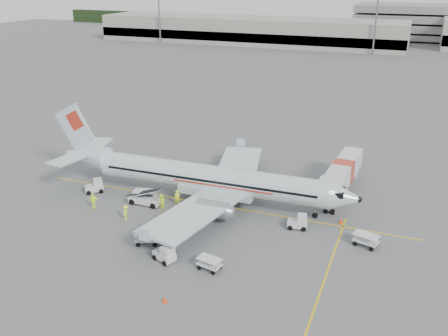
{
  "coord_description": "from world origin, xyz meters",
  "views": [
    {
      "loc": [
        19.07,
        -47.03,
        24.68
      ],
      "look_at": [
        0.0,
        2.0,
        3.8
      ],
      "focal_mm": 40.0,
      "sensor_mm": 36.0,
      "label": 1
    }
  ],
  "objects": [
    {
      "name": "ground",
      "position": [
        0.0,
        0.0,
        0.0
      ],
      "size": [
        360.0,
        360.0,
        0.0
      ],
      "primitive_type": "plane",
      "color": "#56595B"
    },
    {
      "name": "stripe_lead",
      "position": [
        0.0,
        0.0,
        0.01
      ],
      "size": [
        44.0,
        0.2,
        0.01
      ],
      "primitive_type": "cube",
      "color": "yellow",
      "rests_on": "ground"
    },
    {
      "name": "stripe_cross",
      "position": [
        14.0,
        -8.0,
        0.01
      ],
      "size": [
        0.2,
        20.0,
        0.01
      ],
      "primitive_type": "cube",
      "color": "yellow",
      "rests_on": "ground"
    },
    {
      "name": "terminal_west",
      "position": [
        -40.0,
        130.0,
        4.5
      ],
      "size": [
        110.0,
        22.0,
        9.0
      ],
      "primitive_type": null,
      "color": "gray",
      "rests_on": "ground"
    },
    {
      "name": "parking_garage",
      "position": [
        25.0,
        160.0,
        7.0
      ],
      "size": [
        62.0,
        24.0,
        14.0
      ],
      "primitive_type": null,
      "color": "slate",
      "rests_on": "ground"
    },
    {
      "name": "treeline",
      "position": [
        0.0,
        175.0,
        3.0
      ],
      "size": [
        300.0,
        3.0,
        6.0
      ],
      "primitive_type": null,
      "color": "black",
      "rests_on": "ground"
    },
    {
      "name": "mast_west",
      "position": [
        -70.0,
        118.0,
        11.0
      ],
      "size": [
        3.2,
        1.2,
        22.0
      ],
      "primitive_type": null,
      "color": "slate",
      "rests_on": "ground"
    },
    {
      "name": "mast_center",
      "position": [
        5.0,
        118.0,
        11.0
      ],
      "size": [
        3.2,
        1.2,
        22.0
      ],
      "primitive_type": null,
      "color": "slate",
      "rests_on": "ground"
    },
    {
      "name": "aircraft",
      "position": [
        -1.14,
        0.72,
        4.9
      ],
      "size": [
        35.99,
        28.44,
        9.79
      ],
      "primitive_type": null,
      "rotation": [
        0.0,
        0.0,
        0.02
      ],
      "color": "silver",
      "rests_on": "ground"
    },
    {
      "name": "jet_bridge",
      "position": [
        12.49,
        8.12,
        2.04
      ],
      "size": [
        4.01,
        15.69,
        4.08
      ],
      "primitive_type": null,
      "rotation": [
        0.0,
        0.0,
        -0.07
      ],
      "color": "silver",
      "rests_on": "ground"
    },
    {
      "name": "belt_loader",
      "position": [
        -7.73,
        -2.62,
        1.36
      ],
      "size": [
        5.05,
        1.97,
        2.72
      ],
      "primitive_type": null,
      "rotation": [
        0.0,
        0.0,
        -0.02
      ],
      "color": "silver",
      "rests_on": "ground"
    },
    {
      "name": "tug_fore",
      "position": [
        9.63,
        -2.0,
        0.78
      ],
      "size": [
        2.19,
        1.49,
        1.56
      ],
      "primitive_type": null,
      "rotation": [
        0.0,
        0.0,
        0.18
      ],
      "color": "silver",
      "rests_on": "ground"
    },
    {
      "name": "tug_mid",
      "position": [
        -0.22,
        -12.43,
        0.8
      ],
      "size": [
        2.37,
        1.89,
        1.6
      ],
      "primitive_type": null,
      "rotation": [
        0.0,
        0.0,
        -0.39
      ],
      "color": "silver",
      "rests_on": "ground"
    },
    {
      "name": "tug_aft",
      "position": [
        -15.07,
        -2.0,
        0.82
      ],
      "size": [
        2.42,
        2.31,
        1.65
      ],
      "primitive_type": null,
      "rotation": [
        0.0,
        0.0,
        0.7
      ],
      "color": "silver",
      "rests_on": "ground"
    },
    {
      "name": "cart_loaded_a",
      "position": [
        -8.15,
        -2.0,
        0.67
      ],
      "size": [
        2.88,
        2.12,
        1.34
      ],
      "primitive_type": null,
      "rotation": [
        0.0,
        0.0,
        0.25
      ],
      "color": "silver",
      "rests_on": "ground"
    },
    {
      "name": "cart_loaded_b",
      "position": [
        -3.18,
        -10.36,
        0.6
      ],
      "size": [
        2.63,
        2.1,
        1.2
      ],
      "primitive_type": null,
      "rotation": [
        0.0,
        0.0,
        0.37
      ],
      "color": "silver",
      "rests_on": "ground"
    },
    {
      "name": "cart_empty_a",
      "position": [
        4.17,
        -12.27,
        0.56
      ],
      "size": [
        2.35,
        1.67,
        1.12
      ],
      "primitive_type": null,
      "rotation": [
        0.0,
        0.0,
        -0.2
      ],
      "color": "silver",
      "rests_on": "ground"
    },
    {
      "name": "cart_empty_b",
      "position": [
        16.6,
        -3.1,
        0.62
      ],
      "size": [
        2.66,
        2.01,
        1.23
      ],
      "primitive_type": null,
      "rotation": [
        0.0,
        0.0,
        -0.29
      ],
      "color": "silver",
      "rests_on": "ground"
    },
    {
      "name": "cone_nose",
      "position": [
        13.67,
        0.7,
        0.35
      ],
      "size": [
        0.42,
        0.42,
        0.69
      ],
      "primitive_type": "cone",
      "color": "#FF480C",
      "rests_on": "ground"
    },
    {
      "name": "cone_port",
      "position": [
        -3.45,
        12.77,
        0.34
      ],
      "size": [
        0.42,
        0.42,
        0.68
      ],
      "primitive_type": "cone",
      "color": "#FF480C",
      "rests_on": "ground"
    },
    {
      "name": "cone_stbd",
      "position": [
        2.66,
        -17.93,
        0.33
      ],
      "size": [
        0.4,
        0.4,
        0.65
      ],
      "primitive_type": "cone",
      "color": "#FF480C",
      "rests_on": "ground"
    },
    {
      "name": "crew_a",
      "position": [
        -4.29,
        -1.5,
        0.88
      ],
      "size": [
        0.76,
        0.66,
        1.77
      ],
      "primitive_type": "imported",
      "rotation": [
        0.0,
        0.0,
        0.45
      ],
      "color": "#E1FF21",
      "rests_on": "ground"
    },
    {
      "name": "crew_b",
      "position": [
        -5.35,
        -3.22,
        0.91
      ],
      "size": [
        1.08,
        0.98,
        1.81
      ],
      "primitive_type": "imported",
      "rotation": [
        0.0,
        0.0,
        -0.42
      ],
      "color": "#E1FF21",
      "rests_on": "ground"
    },
    {
      "name": "crew_c",
      "position": [
        -7.78,
        -6.68,
        0.82
      ],
      "size": [
        0.86,
        1.18,
        1.65
      ],
      "primitive_type": "imported",
      "rotation": [
        0.0,
        0.0,
        1.83
      ],
      "color": "#E1FF21",
      "rests_on": "ground"
    },
    {
      "name": "crew_d",
      "position": [
        -12.51,
        -5.73,
        0.94
      ],
      "size": [
        1.19,
        0.75,
        1.88
      ],
      "primitive_type": "imported",
      "rotation": [
        0.0,
        0.0,
        3.43
      ],
      "color": "#E1FF21",
      "rests_on": "ground"
    }
  ]
}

